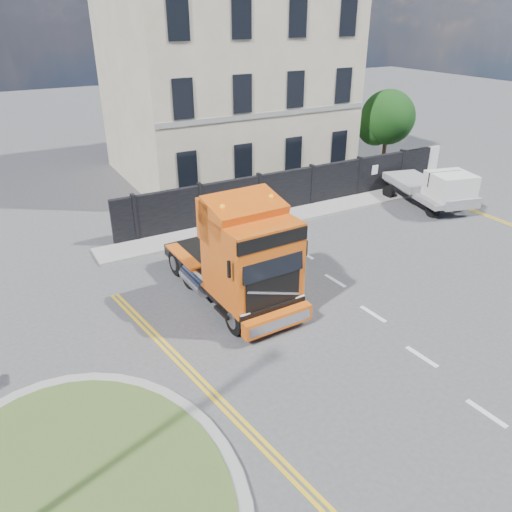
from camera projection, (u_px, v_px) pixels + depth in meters
ground at (290, 334)px, 15.26m from camera, size 120.00×120.00×0.00m
traffic_island at (74, 508)px, 9.81m from camera, size 6.80×6.80×0.17m
hoarding_fence at (304, 187)px, 24.74m from camera, size 18.80×0.25×2.00m
georgian_building at (225, 72)px, 28.26m from camera, size 12.30×10.30×12.80m
tree at (385, 120)px, 29.69m from camera, size 3.20×3.20×4.80m
pavement_far at (304, 213)px, 24.21m from camera, size 20.00×1.60×0.12m
truck at (242, 259)px, 16.07m from camera, size 2.56×6.34×3.75m
flatbed_pickup at (440, 189)px, 24.31m from camera, size 2.99×5.15×2.00m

